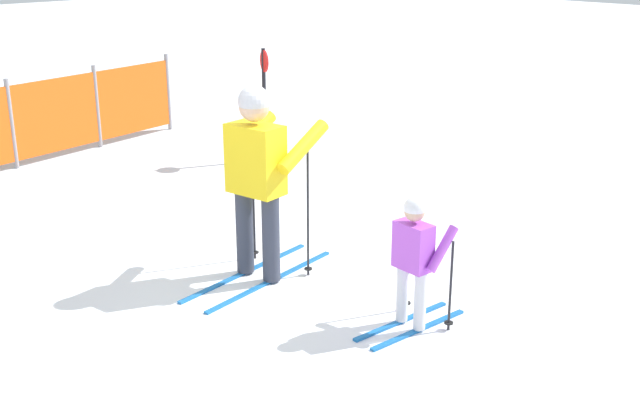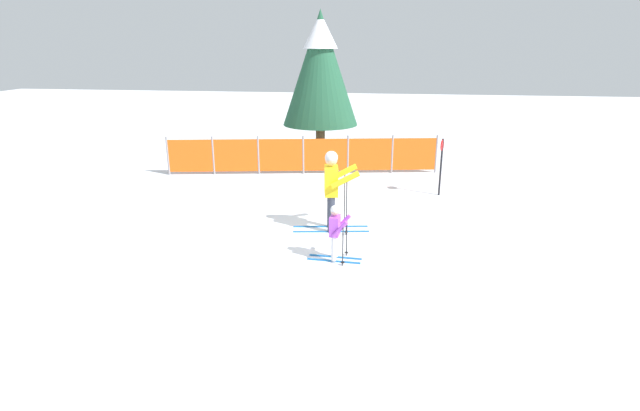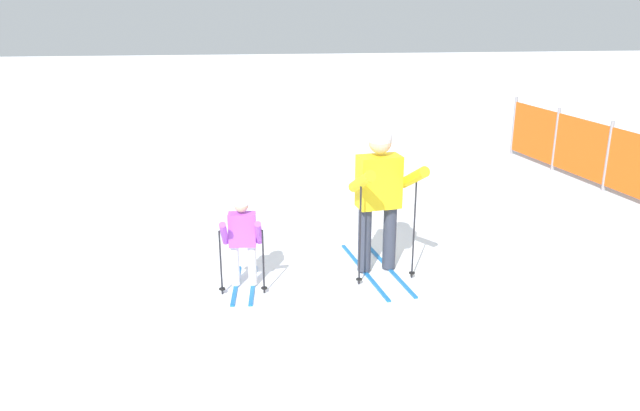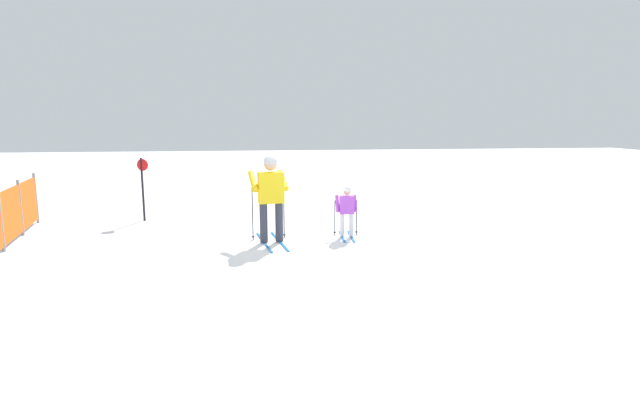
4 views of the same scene
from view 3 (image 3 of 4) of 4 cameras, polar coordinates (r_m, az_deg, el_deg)
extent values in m
plane|color=white|center=(7.62, 3.13, -5.12)|extent=(60.00, 60.00, 0.00)
cube|color=#1966B2|center=(7.45, 6.27, -5.69)|extent=(1.61, 0.29, 0.02)
cube|color=#1966B2|center=(7.35, 4.03, -5.97)|extent=(1.61, 0.29, 0.02)
cylinder|color=#333847|center=(7.30, 6.37, -2.87)|extent=(0.15, 0.15, 0.77)
cylinder|color=#333847|center=(7.19, 4.10, -3.12)|extent=(0.15, 0.15, 0.77)
cube|color=yellow|center=(7.02, 5.41, 2.19)|extent=(0.34, 0.51, 0.60)
cylinder|color=yellow|center=(6.87, 8.56, 2.54)|extent=(0.61, 0.21, 0.38)
cylinder|color=yellow|center=(6.65, 3.85, 2.19)|extent=(0.61, 0.21, 0.38)
sphere|color=#D8AD8C|center=(6.91, 5.52, 5.78)|extent=(0.26, 0.26, 0.26)
sphere|color=silver|center=(6.90, 5.53, 6.14)|extent=(0.27, 0.27, 0.27)
cylinder|color=black|center=(7.03, 8.60, -2.13)|extent=(0.02, 0.02, 1.19)
cylinder|color=black|center=(7.23, 8.40, -6.12)|extent=(0.07, 0.07, 0.01)
cylinder|color=black|center=(6.80, 3.68, -2.65)|extent=(0.02, 0.02, 1.19)
cylinder|color=black|center=(7.01, 3.59, -6.74)|extent=(0.07, 0.07, 0.01)
cube|color=#1966B2|center=(7.02, -6.14, -7.23)|extent=(0.99, 0.11, 0.02)
cube|color=#1966B2|center=(7.04, -7.68, -7.24)|extent=(0.99, 0.11, 0.02)
cylinder|color=silver|center=(6.92, -6.21, -5.40)|extent=(0.09, 0.09, 0.47)
cylinder|color=silver|center=(6.94, -7.77, -5.41)|extent=(0.09, 0.09, 0.47)
cube|color=#B24CD8|center=(6.77, -7.13, -2.18)|extent=(0.19, 0.30, 0.37)
cylinder|color=#B24CD8|center=(6.65, -5.63, -2.50)|extent=(0.30, 0.09, 0.33)
cylinder|color=#B24CD8|center=(6.68, -8.76, -2.54)|extent=(0.30, 0.09, 0.33)
sphere|color=#D8AD8C|center=(6.68, -7.22, 0.04)|extent=(0.16, 0.16, 0.16)
sphere|color=white|center=(6.67, -7.23, 0.27)|extent=(0.16, 0.16, 0.16)
cylinder|color=black|center=(6.70, -5.20, -5.17)|extent=(0.02, 0.02, 0.73)
cylinder|color=black|center=(6.83, -5.13, -7.52)|extent=(0.07, 0.07, 0.01)
cylinder|color=black|center=(6.74, -9.06, -5.20)|extent=(0.02, 0.02, 0.73)
cylinder|color=black|center=(6.86, -8.93, -7.54)|extent=(0.07, 0.07, 0.01)
cylinder|color=gray|center=(13.35, 17.31, 6.97)|extent=(0.06, 0.06, 1.16)
cylinder|color=gray|center=(12.28, 20.75, 5.67)|extent=(0.06, 0.06, 1.16)
cylinder|color=gray|center=(11.26, 24.82, 4.09)|extent=(0.06, 0.06, 1.16)
cube|color=#F55A16|center=(12.81, 18.96, 6.35)|extent=(1.34, 0.26, 0.98)
cube|color=#F55A16|center=(11.76, 22.70, 4.92)|extent=(1.34, 0.26, 0.98)
cube|color=#F55A16|center=(10.78, 27.13, 3.18)|extent=(1.34, 0.26, 0.98)
camera|label=1|loc=(11.31, -26.59, 15.83)|focal=45.00mm
camera|label=2|loc=(10.16, -66.53, 12.31)|focal=28.00mm
camera|label=4|loc=(16.25, -0.40, 16.03)|focal=28.00mm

